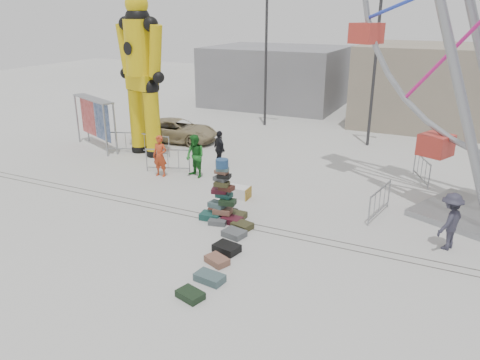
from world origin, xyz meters
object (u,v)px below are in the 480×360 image
at_px(barricade_wheel_back, 422,170).
at_px(crash_test_dummy, 141,70).
at_px(steamer_trunk, 238,192).
at_px(parked_suv, 177,130).
at_px(pedestrian_red, 160,156).
at_px(banner_scaffold, 94,111).
at_px(barricade_dummy_b, 153,145).
at_px(suitcase_tower, 223,203).
at_px(barricade_dummy_c, 168,160).
at_px(barricade_wheel_front, 380,202).
at_px(pedestrian_grey, 450,221).
at_px(barricade_dummy_a, 126,142).
at_px(pedestrian_black, 220,149).
at_px(lamp_post_left, 267,54).
at_px(lamp_post_right, 377,62).
at_px(pedestrian_green, 195,156).

bearing_deg(barricade_wheel_back, crash_test_dummy, -105.48).
distance_m(steamer_trunk, parked_suv, 9.15).
bearing_deg(barricade_wheel_back, pedestrian_red, -90.97).
distance_m(banner_scaffold, barricade_dummy_b, 3.77).
height_order(pedestrian_red, parked_suv, pedestrian_red).
xyz_separation_m(suitcase_tower, barricade_dummy_c, (-4.71, 3.53, -0.08)).
height_order(barricade_wheel_front, pedestrian_grey, pedestrian_grey).
height_order(pedestrian_red, pedestrian_grey, pedestrian_red).
distance_m(barricade_wheel_front, pedestrian_grey, 2.85).
distance_m(suitcase_tower, barricade_dummy_a, 9.95).
relative_size(banner_scaffold, pedestrian_black, 2.12).
relative_size(suitcase_tower, barricade_dummy_a, 1.12).
distance_m(lamp_post_left, pedestrian_grey, 17.72).
height_order(crash_test_dummy, banner_scaffold, crash_test_dummy).
height_order(barricade_dummy_b, barricade_wheel_front, same).
bearing_deg(barricade_dummy_b, steamer_trunk, -26.98).
xyz_separation_m(lamp_post_right, parked_suv, (-9.98, -3.87, -3.85)).
bearing_deg(barricade_dummy_b, suitcase_tower, -37.81).
xyz_separation_m(barricade_dummy_c, pedestrian_black, (1.76, 1.74, 0.31)).
relative_size(lamp_post_right, banner_scaffold, 2.18).
bearing_deg(pedestrian_red, barricade_dummy_a, 144.12).
bearing_deg(crash_test_dummy, barricade_dummy_c, -22.02).
distance_m(pedestrian_green, pedestrian_black, 1.83).
bearing_deg(pedestrian_grey, suitcase_tower, -57.92).
xyz_separation_m(barricade_dummy_b, pedestrian_black, (3.97, -0.14, 0.31)).
bearing_deg(barricade_dummy_b, barricade_dummy_c, -40.31).
height_order(pedestrian_green, parked_suv, pedestrian_green).
relative_size(suitcase_tower, crash_test_dummy, 0.28).
bearing_deg(banner_scaffold, steamer_trunk, 6.68).
distance_m(banner_scaffold, pedestrian_green, 7.46).
distance_m(crash_test_dummy, barricade_wheel_front, 13.11).
xyz_separation_m(banner_scaffold, pedestrian_grey, (17.68, -4.05, -1.11)).
bearing_deg(steamer_trunk, lamp_post_right, 70.84).
height_order(barricade_dummy_a, barricade_wheel_back, same).
xyz_separation_m(crash_test_dummy, barricade_wheel_back, (13.25, 1.74, -3.71)).
bearing_deg(barricade_wheel_front, suitcase_tower, 128.18).
xyz_separation_m(barricade_dummy_b, barricade_wheel_front, (11.86, -2.74, 0.00)).
bearing_deg(barricade_dummy_a, pedestrian_black, -19.75).
height_order(lamp_post_left, parked_suv, lamp_post_left).
bearing_deg(banner_scaffold, parked_suv, 67.83).
distance_m(lamp_post_left, banner_scaffold, 11.09).
xyz_separation_m(crash_test_dummy, barricade_dummy_c, (2.61, -1.91, -3.71)).
xyz_separation_m(barricade_dummy_b, pedestrian_red, (2.24, -2.52, 0.38)).
height_order(lamp_post_left, steamer_trunk, lamp_post_left).
xyz_separation_m(pedestrian_green, pedestrian_black, (0.25, 1.82, -0.10)).
height_order(lamp_post_right, pedestrian_red, lamp_post_right).
bearing_deg(pedestrian_red, barricade_wheel_front, -5.81).
height_order(lamp_post_right, banner_scaffold, lamp_post_right).
bearing_deg(pedestrian_red, barricade_dummy_b, 127.11).
bearing_deg(barricade_dummy_a, banner_scaffold, 161.01).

